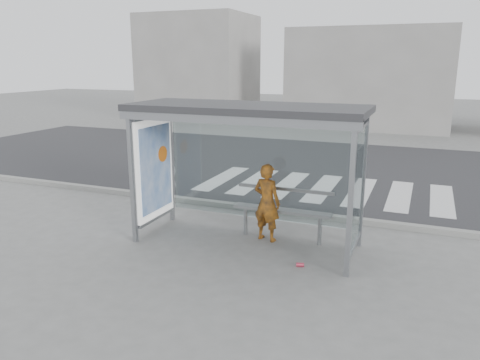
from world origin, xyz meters
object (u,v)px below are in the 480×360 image
(bus_shelter, at_px, (229,139))
(bench, at_px, (282,210))
(person, at_px, (267,202))
(soda_can, at_px, (300,265))

(bus_shelter, xyz_separation_m, bench, (0.92, 0.44, -1.40))
(person, relative_size, bench, 0.79)
(person, relative_size, soda_can, 11.37)
(bus_shelter, bearing_deg, bench, 25.25)
(bus_shelter, bearing_deg, person, 22.34)
(bus_shelter, height_order, soda_can, bus_shelter)
(person, height_order, soda_can, person)
(person, bearing_deg, soda_can, 146.22)
(person, height_order, bench, person)
(bench, distance_m, soda_can, 1.42)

